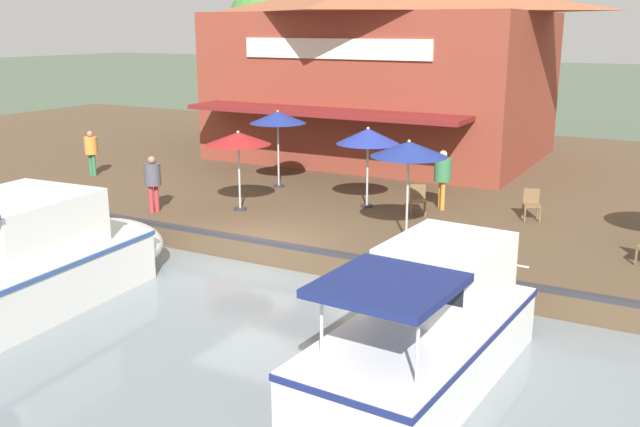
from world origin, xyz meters
TOP-DOWN VIEW (x-y plane):
  - ground_plane at (0.00, 0.00)m, footprint 220.00×220.00m
  - quay_deck at (-11.00, 0.00)m, footprint 22.00×56.00m
  - quay_edge_fender at (-0.10, 0.00)m, footprint 0.20×50.40m
  - waterfront_restaurant at (-13.05, -2.38)m, footprint 10.77×12.77m
  - patio_umbrella_far_corner at (-5.73, -2.90)m, footprint 1.85×1.85m
  - patio_umbrella_mid_patio_right at (-2.14, 3.09)m, footprint 1.88×1.88m
  - patio_umbrella_mid_patio_left at (-2.59, -2.27)m, footprint 1.87×1.87m
  - patio_umbrella_near_quay_edge at (-4.69, 0.82)m, footprint 1.84×1.84m
  - cafe_chair_back_row_seat at (-5.57, 5.40)m, footprint 0.57×0.57m
  - cafe_chair_beside_entrance at (-4.58, 2.45)m, footprint 0.58×0.58m
  - person_at_quay_edge at (-1.21, -4.30)m, footprint 0.46×0.46m
  - person_mid_patio at (-4.14, -9.74)m, footprint 0.45×0.45m
  - person_near_entrance at (-5.47, 2.84)m, footprint 0.49×0.49m
  - motorboat_outer_channel at (4.87, -2.89)m, footprint 9.11×3.49m
  - motorboat_fourth_along at (3.12, 5.78)m, footprint 6.37×2.57m
  - tree_behind_restaurant at (-16.17, -9.93)m, footprint 4.58×4.36m

SIDE VIEW (x-z plane):
  - ground_plane at x=0.00m, z-range 0.00..0.00m
  - quay_deck at x=-11.00m, z-range 0.00..0.60m
  - quay_edge_fender at x=-0.10m, z-range 0.60..0.70m
  - motorboat_fourth_along at x=3.12m, z-range -0.22..1.99m
  - motorboat_outer_channel at x=4.87m, z-range -0.30..2.13m
  - cafe_chair_back_row_seat at x=-5.57m, z-range 0.65..1.50m
  - cafe_chair_beside_entrance at x=-4.58m, z-range 0.65..1.50m
  - person_mid_patio at x=-4.14m, z-range 0.80..2.40m
  - person_at_quay_edge at x=-1.21m, z-range 0.80..2.43m
  - person_near_entrance at x=-5.47m, z-range 0.83..2.56m
  - patio_umbrella_mid_patio_left at x=-2.59m, z-range 1.53..3.85m
  - patio_umbrella_near_quay_edge at x=-4.69m, z-range 1.52..3.89m
  - patio_umbrella_mid_patio_right at x=-2.14m, z-range 1.62..4.15m
  - patio_umbrella_far_corner at x=-5.73m, z-range 1.63..4.18m
  - waterfront_restaurant at x=-13.05m, z-range 0.07..8.35m
  - tree_behind_restaurant at x=-16.17m, z-range 2.02..9.46m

